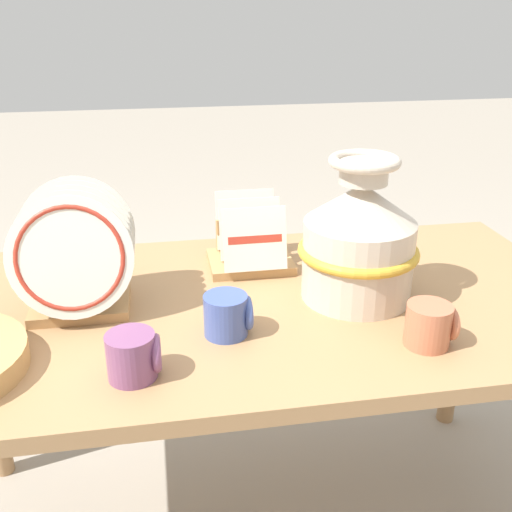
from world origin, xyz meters
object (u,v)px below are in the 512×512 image
ceramic_vase (359,239)px  mug_cobalt_glaze (228,315)px  mug_plum_glaze (134,356)px  dish_rack_round_plates (75,260)px  dish_rack_square_plates (250,249)px  mug_terracotta_glaze (430,325)px

ceramic_vase → mug_cobalt_glaze: ceramic_vase is taller
mug_plum_glaze → ceramic_vase: bearing=25.8°
dish_rack_round_plates → dish_rack_square_plates: dish_rack_round_plates is taller
dish_rack_round_plates → ceramic_vase: bearing=-3.6°
mug_cobalt_glaze → mug_terracotta_glaze: bearing=-15.7°
dish_rack_round_plates → mug_cobalt_glaze: 0.35m
mug_terracotta_glaze → dish_rack_square_plates: bearing=123.3°
mug_cobalt_glaze → mug_plum_glaze: same height
mug_cobalt_glaze → mug_terracotta_glaze: (0.39, -0.11, 0.00)m
dish_rack_round_plates → dish_rack_square_plates: 0.45m
mug_terracotta_glaze → ceramic_vase: bearing=108.4°
mug_cobalt_glaze → mug_terracotta_glaze: size_ratio=1.00×
dish_rack_square_plates → mug_cobalt_glaze: size_ratio=2.15×
mug_terracotta_glaze → dish_rack_round_plates: bearing=159.0°
mug_plum_glaze → mug_cobalt_glaze: bearing=33.0°
dish_rack_square_plates → mug_plum_glaze: dish_rack_square_plates is taller
ceramic_vase → dish_rack_round_plates: size_ratio=1.19×
ceramic_vase → mug_terracotta_glaze: bearing=-71.6°
ceramic_vase → mug_cobalt_glaze: (-0.31, -0.12, -0.10)m
ceramic_vase → dish_rack_square_plates: 0.31m
ceramic_vase → mug_plum_glaze: bearing=-154.2°
dish_rack_square_plates → dish_rack_round_plates: bearing=-157.1°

